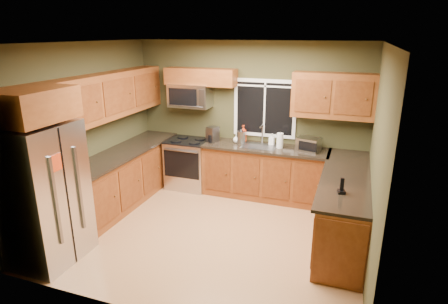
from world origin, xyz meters
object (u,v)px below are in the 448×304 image
Objects in this scene: range at (189,163)px; cordless_phone at (342,189)px; soap_bottle_a at (243,134)px; toaster_oven at (309,144)px; refrigerator at (44,195)px; paper_towel_roll at (280,141)px; soap_bottle_b at (272,139)px; microwave at (190,96)px; coffee_maker at (212,135)px; kettle at (241,137)px; soap_bottle_c at (237,139)px.

range is 3.25m from cordless_phone.
toaster_oven is at bearing -6.71° from soap_bottle_a.
refrigerator is at bearing -161.18° from cordless_phone.
toaster_oven is 1.35× the size of soap_bottle_a.
paper_towel_roll is 1.45× the size of soap_bottle_b.
microwave is 2.47× the size of soap_bottle_a.
paper_towel_roll is 0.70m from soap_bottle_a.
toaster_oven is 2.09× the size of cordless_phone.
toaster_oven is at bearing 44.29° from refrigerator.
kettle is at bearing 7.35° from coffee_maker.
soap_bottle_b is at bearing 1.28° from soap_bottle_a.
coffee_maker is at bearing 67.12° from refrigerator.
cordless_phone is (1.78, -1.75, -0.09)m from soap_bottle_a.
refrigerator is at bearing -112.88° from coffee_maker.
toaster_oven is at bearing -2.38° from soap_bottle_c.
coffee_maker is (-1.70, -0.03, 0.01)m from toaster_oven.
soap_bottle_b is (0.52, 0.01, -0.05)m from soap_bottle_a.
soap_bottle_b is at bearing 8.84° from soap_bottle_c.
refrigerator is at bearing -103.97° from range.
coffee_maker is 0.56m from soap_bottle_a.
cordless_phone is (2.79, -1.72, -0.73)m from microwave.
soap_bottle_c is (-0.79, 0.05, -0.05)m from paper_towel_roll.
soap_bottle_c is (0.91, 0.09, 0.55)m from range.
toaster_oven is 2.10× the size of soap_bottle_b.
refrigerator is 6.60× the size of coffee_maker.
soap_bottle_c is at bearing 5.35° from range.
microwave is at bearing -178.29° from soap_bottle_b.
cordless_phone is (1.79, -1.65, -0.07)m from kettle.
soap_bottle_b is at bearing 125.62° from cordless_phone.
microwave reaches higher than soap_bottle_b.
paper_towel_roll reaches higher than coffee_maker.
refrigerator is at bearing -119.25° from soap_bottle_c.
coffee_maker is 0.99× the size of kettle.
coffee_maker is at bearing -15.76° from microwave.
paper_towel_roll is 0.79m from soap_bottle_c.
toaster_oven is at bearing 110.73° from cordless_phone.
toaster_oven is 1.53× the size of coffee_maker.
coffee_maker is 0.95× the size of paper_towel_roll.
refrigerator is 3.01m from coffee_maker.
soap_bottle_b is 1.00× the size of cordless_phone.
coffee_maker is at bearing -178.49° from paper_towel_roll.
soap_bottle_c is at bearing 169.07° from kettle.
coffee_maker is at bearing -170.22° from soap_bottle_b.
kettle is at bearing -3.91° from microwave.
paper_towel_roll is (1.70, -0.10, -0.66)m from microwave.
kettle is 0.89× the size of soap_bottle_a.
kettle is at bearing -167.86° from soap_bottle_b.
cordless_phone is at bearing -41.50° from soap_bottle_c.
microwave reaches higher than refrigerator.
microwave is 1.83m from paper_towel_roll.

